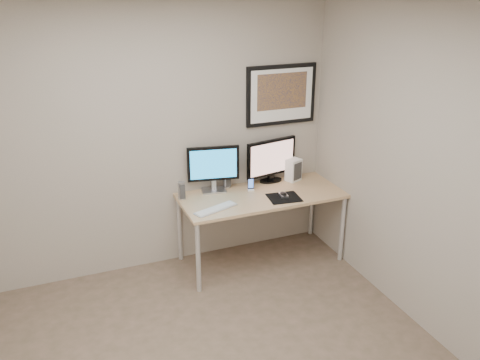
{
  "coord_description": "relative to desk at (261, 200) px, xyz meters",
  "views": [
    {
      "loc": [
        -0.9,
        -2.81,
        2.7
      ],
      "look_at": [
        0.67,
        1.1,
        1.02
      ],
      "focal_mm": 38.0,
      "sensor_mm": 36.0,
      "label": 1
    }
  ],
  "objects": [
    {
      "name": "desk",
      "position": [
        0.0,
        0.0,
        0.0
      ],
      "size": [
        1.6,
        0.7,
        0.73
      ],
      "color": "#967548",
      "rests_on": "floor"
    },
    {
      "name": "fan_unit",
      "position": [
        0.46,
        0.22,
        0.18
      ],
      "size": [
        0.18,
        0.16,
        0.23
      ],
      "primitive_type": "cube",
      "rotation": [
        0.0,
        0.0,
        0.4
      ],
      "color": "white",
      "rests_on": "desk"
    },
    {
      "name": "speaker_left",
      "position": [
        -0.76,
        0.18,
        0.15
      ],
      "size": [
        0.07,
        0.07,
        0.17
      ],
      "primitive_type": "cylinder",
      "rotation": [
        0.0,
        0.0,
        -0.02
      ],
      "color": "#A7A7AC",
      "rests_on": "desk"
    },
    {
      "name": "speaker_right",
      "position": [
        -0.25,
        0.3,
        0.16
      ],
      "size": [
        0.09,
        0.09,
        0.19
      ],
      "primitive_type": "cylinder",
      "rotation": [
        0.0,
        0.0,
        0.17
      ],
      "color": "#A7A7AC",
      "rests_on": "desk"
    },
    {
      "name": "keyboard",
      "position": [
        -0.53,
        -0.17,
        0.07
      ],
      "size": [
        0.45,
        0.26,
        0.02
      ],
      "primitive_type": "cube",
      "rotation": [
        0.0,
        0.0,
        0.34
      ],
      "color": "silver",
      "rests_on": "desk"
    },
    {
      "name": "mousepad",
      "position": [
        0.17,
        -0.16,
        0.07
      ],
      "size": [
        0.33,
        0.3,
        0.0
      ],
      "primitive_type": "cube",
      "rotation": [
        0.0,
        0.0,
        -0.12
      ],
      "color": "black",
      "rests_on": "desk"
    },
    {
      "name": "mouse",
      "position": [
        0.18,
        -0.13,
        0.09
      ],
      "size": [
        0.07,
        0.12,
        0.04
      ],
      "primitive_type": "ellipsoid",
      "rotation": [
        0.0,
        0.0,
        -0.12
      ],
      "color": "black",
      "rests_on": "mousepad"
    },
    {
      "name": "monitor_large",
      "position": [
        -0.41,
        0.25,
        0.32
      ],
      "size": [
        0.51,
        0.2,
        0.46
      ],
      "rotation": [
        0.0,
        0.0,
        -0.18
      ],
      "color": "#A7A7AC",
      "rests_on": "desk"
    },
    {
      "name": "phone_dock",
      "position": [
        -0.06,
        0.13,
        0.13
      ],
      "size": [
        0.08,
        0.08,
        0.13
      ],
      "primitive_type": "cube",
      "rotation": [
        0.0,
        0.0,
        -0.26
      ],
      "color": "black",
      "rests_on": "desk"
    },
    {
      "name": "room",
      "position": [
        -1.0,
        -0.9,
        0.98
      ],
      "size": [
        3.6,
        3.6,
        3.6
      ],
      "color": "white",
      "rests_on": "ground"
    },
    {
      "name": "framed_art",
      "position": [
        0.35,
        0.33,
        0.96
      ],
      "size": [
        0.75,
        0.04,
        0.6
      ],
      "color": "black",
      "rests_on": "room"
    },
    {
      "name": "monitor_tv",
      "position": [
        0.23,
        0.27,
        0.31
      ],
      "size": [
        0.58,
        0.18,
        0.45
      ],
      "rotation": [
        0.0,
        0.0,
        0.18
      ],
      "color": "black",
      "rests_on": "desk"
    }
  ]
}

